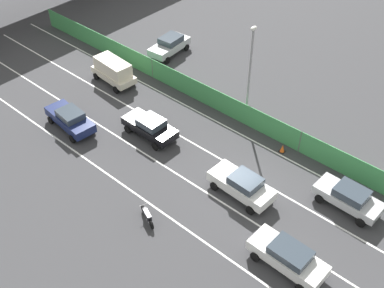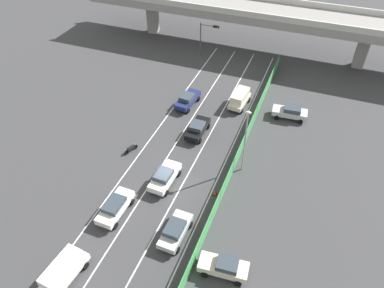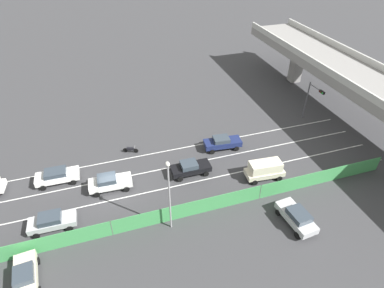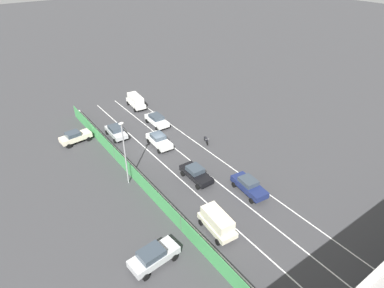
{
  "view_description": "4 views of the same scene",
  "coord_description": "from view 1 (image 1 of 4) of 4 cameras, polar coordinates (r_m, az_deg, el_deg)",
  "views": [
    {
      "loc": [
        -19.25,
        -12.57,
        23.73
      ],
      "look_at": [
        0.76,
        5.13,
        0.87
      ],
      "focal_mm": 45.02,
      "sensor_mm": 36.0,
      "label": 1
    },
    {
      "loc": [
        12.22,
        -24.18,
        29.06
      ],
      "look_at": [
        1.21,
        4.2,
        2.44
      ],
      "focal_mm": 34.16,
      "sensor_mm": 36.0,
      "label": 2
    },
    {
      "loc": [
        26.92,
        0.43,
        24.84
      ],
      "look_at": [
        -2.71,
        9.99,
        2.02
      ],
      "focal_mm": 30.14,
      "sensor_mm": 36.0,
      "label": 3
    },
    {
      "loc": [
        18.62,
        33.7,
        24.01
      ],
      "look_at": [
        -1.84,
        5.35,
        2.48
      ],
      "focal_mm": 30.56,
      "sensor_mm": 36.0,
      "label": 4
    }
  ],
  "objects": [
    {
      "name": "car_sedan_white",
      "position": [
        28.81,
        11.33,
        -12.91
      ],
      "size": [
        2.13,
        4.69,
        1.66
      ],
      "color": "white",
      "rests_on": "ground"
    },
    {
      "name": "green_fence",
      "position": [
        39.32,
        3.22,
        5.06
      ],
      "size": [
        0.1,
        46.02,
        1.88
      ],
      "color": "#3D8E4C",
      "rests_on": "ground"
    },
    {
      "name": "car_hatchback_white",
      "position": [
        32.18,
        5.97,
        -4.81
      ],
      "size": [
        2.22,
        4.66,
        1.73
      ],
      "color": "silver",
      "rests_on": "ground"
    },
    {
      "name": "street_lamp",
      "position": [
        36.67,
        6.92,
        9.16
      ],
      "size": [
        0.6,
        0.36,
        8.02
      ],
      "color": "gray",
      "rests_on": "ground"
    },
    {
      "name": "lane_line_right_edge",
      "position": [
        39.09,
        2.02,
        3.16
      ],
      "size": [
        0.14,
        49.92,
        0.01
      ],
      "primitive_type": "cube",
      "color": "silver",
      "rests_on": "ground"
    },
    {
      "name": "car_sedan_silver",
      "position": [
        32.9,
        18.1,
        -5.98
      ],
      "size": [
        2.12,
        4.42,
        1.62
      ],
      "color": "#B7BABC",
      "rests_on": "ground"
    },
    {
      "name": "parked_wagon_silver",
      "position": [
        47.19,
        -2.65,
        11.66
      ],
      "size": [
        4.6,
        2.38,
        1.74
      ],
      "color": "#B2B5B7",
      "rests_on": "ground"
    },
    {
      "name": "ground_plane",
      "position": [
        33.04,
        5.83,
        -5.62
      ],
      "size": [
        300.0,
        300.0,
        0.0
      ],
      "primitive_type": "plane",
      "color": "#38383A"
    },
    {
      "name": "lane_line_left_edge",
      "position": [
        33.92,
        -8.71,
        -4.44
      ],
      "size": [
        0.14,
        49.92,
        0.01
      ],
      "primitive_type": "cube",
      "color": "silver",
      "rests_on": "ground"
    },
    {
      "name": "car_sedan_navy",
      "position": [
        38.63,
        -14.24,
        2.94
      ],
      "size": [
        2.37,
        4.84,
        1.68
      ],
      "color": "navy",
      "rests_on": "ground"
    },
    {
      "name": "car_sedan_black",
      "position": [
        36.84,
        -5.0,
        2.09
      ],
      "size": [
        2.07,
        4.55,
        1.66
      ],
      "color": "black",
      "rests_on": "ground"
    },
    {
      "name": "lane_line_mid_left",
      "position": [
        35.42,
        -4.79,
        -1.67
      ],
      "size": [
        0.14,
        49.92,
        0.01
      ],
      "primitive_type": "cube",
      "color": "silver",
      "rests_on": "ground"
    },
    {
      "name": "lane_line_mid_right",
      "position": [
        37.16,
        -1.22,
        0.87
      ],
      "size": [
        0.14,
        49.92,
        0.01
      ],
      "primitive_type": "cube",
      "color": "silver",
      "rests_on": "ground"
    },
    {
      "name": "motorcycle",
      "position": [
        30.95,
        -5.32,
        -8.43
      ],
      "size": [
        0.92,
        1.84,
        0.93
      ],
      "color": "black",
      "rests_on": "ground"
    },
    {
      "name": "traffic_cone",
      "position": [
        36.27,
        10.66,
        -0.54
      ],
      "size": [
        0.47,
        0.47,
        0.63
      ],
      "color": "orange",
      "rests_on": "ground"
    },
    {
      "name": "car_van_cream",
      "position": [
        43.23,
        -9.32,
        8.63
      ],
      "size": [
        2.36,
        4.47,
        2.17
      ],
      "color": "beige",
      "rests_on": "ground"
    }
  ]
}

